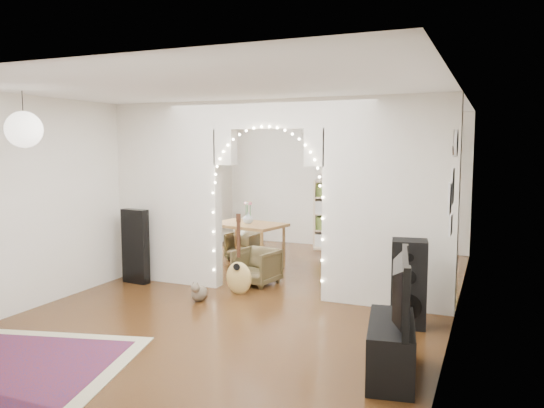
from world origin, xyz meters
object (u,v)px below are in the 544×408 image
at_px(acoustic_guitar, 239,265).
at_px(dining_chair_left, 244,246).
at_px(media_console, 391,349).
at_px(floor_speaker, 409,284).
at_px(bookcase, 348,215).
at_px(dining_table, 248,228).
at_px(dining_chair_right, 257,267).

xyz_separation_m(acoustic_guitar, dining_chair_left, (-0.95, 2.12, -0.17)).
relative_size(acoustic_guitar, media_console, 0.97).
height_order(floor_speaker, bookcase, bookcase).
xyz_separation_m(media_console, dining_table, (-3.05, 3.41, 0.43)).
distance_m(dining_chair_left, dining_chair_right, 1.79).
bearing_deg(dining_chair_right, dining_table, 132.98).
height_order(floor_speaker, dining_chair_left, floor_speaker).
distance_m(bookcase, dining_table, 2.46).
bearing_deg(acoustic_guitar, dining_chair_left, 109.12).
xyz_separation_m(floor_speaker, bookcase, (-1.82, 4.17, 0.19)).
relative_size(bookcase, dining_chair_left, 2.53).
relative_size(dining_table, dining_chair_left, 2.44).
xyz_separation_m(bookcase, dining_table, (-1.17, -2.17, -0.01)).
xyz_separation_m(dining_table, dining_chair_right, (0.61, -0.98, -0.41)).
bearing_deg(dining_chair_left, media_console, -45.40).
height_order(media_console, dining_table, dining_table).
bearing_deg(dining_chair_right, dining_chair_left, 133.36).
height_order(acoustic_guitar, dining_table, acoustic_guitar).
relative_size(acoustic_guitar, dining_chair_left, 1.76).
distance_m(acoustic_guitar, floor_speaker, 2.42).
distance_m(floor_speaker, dining_chair_left, 4.20).
relative_size(floor_speaker, dining_table, 0.75).
distance_m(bookcase, dining_chair_right, 3.23).
distance_m(acoustic_guitar, dining_table, 1.72).
bearing_deg(bookcase, acoustic_guitar, -114.28).
xyz_separation_m(media_console, dining_chair_left, (-3.40, 3.94, -0.00)).
height_order(bookcase, dining_table, bookcase).
distance_m(media_console, dining_chair_right, 3.44).
bearing_deg(dining_table, acoustic_guitar, -57.00).
height_order(acoustic_guitar, bookcase, bookcase).
distance_m(floor_speaker, bookcase, 4.56).
height_order(acoustic_guitar, dining_chair_right, acoustic_guitar).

